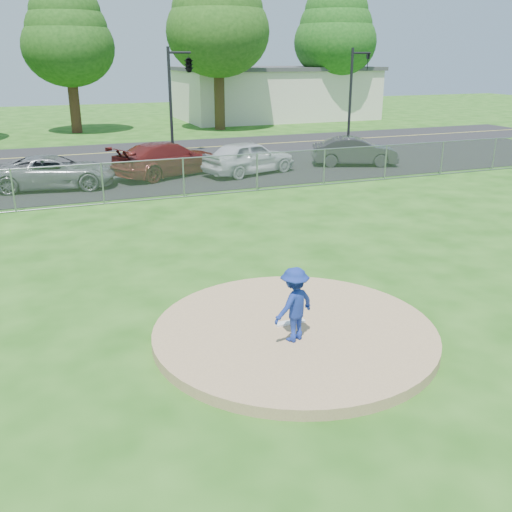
{
  "coord_description": "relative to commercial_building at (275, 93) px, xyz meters",
  "views": [
    {
      "loc": [
        -4.29,
        -8.86,
        5.09
      ],
      "look_at": [
        0.0,
        2.0,
        1.0
      ],
      "focal_mm": 40.0,
      "sensor_mm": 36.0,
      "label": 1
    }
  ],
  "objects": [
    {
      "name": "traffic_signal_center",
      "position": [
        -12.03,
        -16.0,
        2.45
      ],
      "size": [
        1.42,
        2.48,
        5.6
      ],
      "color": "black",
      "rests_on": "ground"
    },
    {
      "name": "traffic_signal_right",
      "position": [
        -1.76,
        -16.0,
        1.2
      ],
      "size": [
        1.28,
        0.2,
        5.6
      ],
      "color": "black",
      "rests_on": "ground"
    },
    {
      "name": "parked_car_charcoal",
      "position": [
        -5.4,
        -22.43,
        -1.47
      ],
      "size": [
        4.36,
        2.87,
        1.36
      ],
      "primitive_type": "imported",
      "rotation": [
        0.0,
        0.0,
        1.19
      ],
      "color": "#28282B",
      "rests_on": "parking_lot"
    },
    {
      "name": "commercial_building",
      "position": [
        0.0,
        0.0,
        0.0
      ],
      "size": [
        16.4,
        9.4,
        4.3
      ],
      "color": "beige",
      "rests_on": "ground"
    },
    {
      "name": "pitcher",
      "position": [
        -16.22,
        -38.42,
        -1.26
      ],
      "size": [
        1.03,
        0.82,
        1.39
      ],
      "primitive_type": "imported",
      "rotation": [
        0.0,
        0.0,
        3.53
      ],
      "color": "navy",
      "rests_on": "pitchers_mound"
    },
    {
      "name": "chain_link_fence",
      "position": [
        -16.0,
        -26.0,
        -1.41
      ],
      "size": [
        40.0,
        0.06,
        1.5
      ],
      "primitive_type": "cube",
      "color": "gray",
      "rests_on": "ground"
    },
    {
      "name": "parked_car_darkred",
      "position": [
        -14.6,
        -21.65,
        -1.39
      ],
      "size": [
        5.62,
        4.07,
        1.51
      ],
      "primitive_type": "imported",
      "rotation": [
        0.0,
        0.0,
        1.99
      ],
      "color": "#5D1917",
      "rests_on": "parking_lot"
    },
    {
      "name": "tree_right",
      "position": [
        -7.0,
        -6.0,
        5.49
      ],
      "size": [
        7.28,
        7.28,
        11.63
      ],
      "color": "#382714",
      "rests_on": "ground"
    },
    {
      "name": "street",
      "position": [
        -16.0,
        -14.0,
        -2.16
      ],
      "size": [
        60.0,
        7.0,
        0.01
      ],
      "primitive_type": "cube",
      "color": "black",
      "rests_on": "ground"
    },
    {
      "name": "pitchers_mound",
      "position": [
        -16.0,
        -38.0,
        -2.06
      ],
      "size": [
        5.4,
        5.4,
        0.2
      ],
      "primitive_type": "cylinder",
      "color": "#A38059",
      "rests_on": "ground"
    },
    {
      "name": "parked_car_pearl",
      "position": [
        -11.03,
        -22.58,
        -1.39
      ],
      "size": [
        4.76,
        3.02,
        1.51
      ],
      "primitive_type": "imported",
      "rotation": [
        0.0,
        0.0,
        1.87
      ],
      "color": "silver",
      "rests_on": "parking_lot"
    },
    {
      "name": "pitching_rubber",
      "position": [
        -16.0,
        -37.8,
        -1.94
      ],
      "size": [
        0.6,
        0.15,
        0.04
      ],
      "primitive_type": "cube",
      "color": "white",
      "rests_on": "pitchers_mound"
    },
    {
      "name": "parking_lot",
      "position": [
        -16.0,
        -21.5,
        -2.15
      ],
      "size": [
        50.0,
        8.0,
        0.01
      ],
      "primitive_type": "cube",
      "color": "black",
      "rests_on": "ground"
    },
    {
      "name": "tree_center",
      "position": [
        -17.0,
        -4.0,
        4.31
      ],
      "size": [
        6.16,
        6.16,
        9.84
      ],
      "color": "#3D2216",
      "rests_on": "ground"
    },
    {
      "name": "tree_far_right",
      "position": [
        4.0,
        -3.0,
        4.9
      ],
      "size": [
        6.72,
        6.72,
        10.74
      ],
      "color": "#3C2716",
      "rests_on": "ground"
    },
    {
      "name": "parked_car_gray",
      "position": [
        -19.45,
        -22.51,
        -1.49
      ],
      "size": [
        5.04,
        2.92,
        1.32
      ],
      "primitive_type": "imported",
      "rotation": [
        0.0,
        0.0,
        1.41
      ],
      "color": "slate",
      "rests_on": "parking_lot"
    },
    {
      "name": "ground",
      "position": [
        -16.0,
        -28.0,
        -2.16
      ],
      "size": [
        120.0,
        120.0,
        0.0
      ],
      "primitive_type": "plane",
      "color": "#1D5011",
      "rests_on": "ground"
    }
  ]
}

